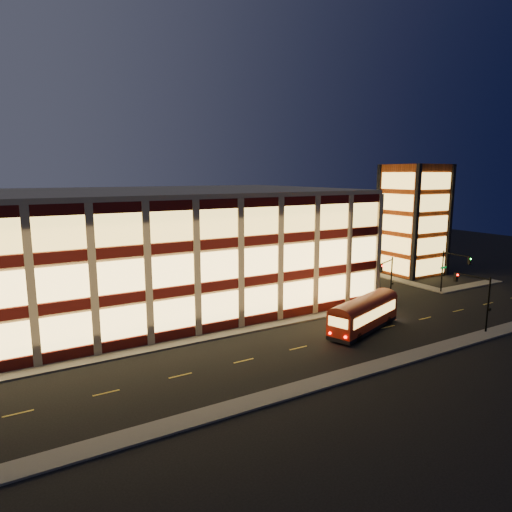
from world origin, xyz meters
TOP-DOWN VIEW (x-y plane):
  - ground at (0.00, 0.00)m, footprint 200.00×200.00m
  - sidewalk_office_south at (-3.00, 1.00)m, footprint 54.00×2.00m
  - sidewalk_office_east at (23.00, 17.00)m, footprint 2.00×30.00m
  - sidewalk_tower_south at (40.00, 1.00)m, footprint 14.00×2.00m
  - sidewalk_tower_west at (34.00, 17.00)m, footprint 2.00×30.00m
  - sidewalk_near at (0.00, -13.00)m, footprint 100.00×2.00m
  - office_building at (-2.91, 16.91)m, footprint 50.45×30.45m
  - stair_tower at (39.95, 11.95)m, footprint 8.60×8.60m
  - traffic_signal_far at (22.21, 0.24)m, footprint 3.79×1.87m
  - traffic_signal_right at (33.50, -0.62)m, footprint 1.20×4.37m
  - traffic_signal_near at (23.50, -11.03)m, footprint 0.32×4.45m
  - trolley_bus at (12.91, -5.42)m, footprint 10.99×6.04m

SIDE VIEW (x-z plane):
  - ground at x=0.00m, z-range 0.00..0.00m
  - sidewalk_office_south at x=-3.00m, z-range 0.00..0.15m
  - sidewalk_office_east at x=23.00m, z-range 0.00..0.15m
  - sidewalk_tower_south at x=40.00m, z-range 0.00..0.15m
  - sidewalk_tower_west at x=34.00m, z-range 0.00..0.15m
  - sidewalk_near at x=0.00m, z-range 0.00..0.15m
  - trolley_bus at x=12.91m, z-range 0.20..3.82m
  - traffic_signal_right at x=33.50m, z-range 1.10..7.10m
  - traffic_signal_far at x=22.21m, z-range 1.11..7.11m
  - traffic_signal_near at x=23.50m, z-range 1.13..7.13m
  - office_building at x=-2.91m, z-range 0.00..14.50m
  - stair_tower at x=39.95m, z-range -0.01..17.99m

